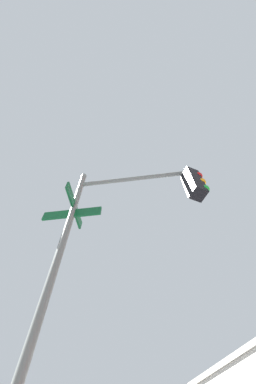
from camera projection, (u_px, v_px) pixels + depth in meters
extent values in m
cylinder|color=slate|center=(50.00, 284.00, 3.07)|extent=(0.12, 0.12, 5.77)
cylinder|color=slate|center=(134.00, 179.00, 5.05)|extent=(1.25, 2.09, 0.09)
cube|color=black|center=(194.00, 184.00, 4.59)|extent=(0.28, 0.28, 0.80)
sphere|color=red|center=(198.00, 176.00, 4.79)|extent=(0.18, 0.18, 0.18)
sphere|color=orange|center=(201.00, 183.00, 4.58)|extent=(0.18, 0.18, 0.18)
sphere|color=green|center=(205.00, 190.00, 4.37)|extent=(0.18, 0.18, 0.18)
cube|color=#0F5128|center=(72.00, 214.00, 4.29)|extent=(0.58, 0.97, 0.20)
cube|color=#0F5128|center=(74.00, 206.00, 4.47)|extent=(0.89, 0.53, 0.20)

